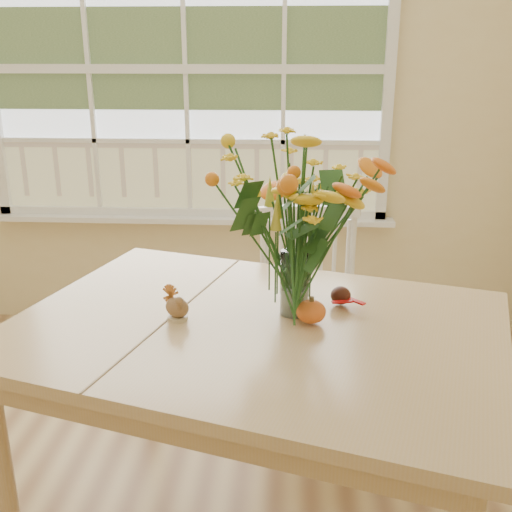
{
  "coord_description": "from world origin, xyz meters",
  "views": [
    {
      "loc": [
        0.59,
        -1.25,
        1.64
      ],
      "look_at": [
        0.49,
        0.51,
        1.04
      ],
      "focal_mm": 42.0,
      "sensor_mm": 36.0,
      "label": 1
    }
  ],
  "objects": [
    {
      "name": "wall_back",
      "position": [
        0.0,
        2.25,
        1.35
      ],
      "size": [
        4.0,
        0.02,
        2.7
      ],
      "primitive_type": "cube",
      "color": "beige",
      "rests_on": "floor"
    },
    {
      "name": "window",
      "position": [
        0.0,
        2.21,
        1.53
      ],
      "size": [
        2.42,
        0.12,
        1.74
      ],
      "color": "silver",
      "rests_on": "wall_back"
    },
    {
      "name": "dining_table",
      "position": [
        0.49,
        0.49,
        0.73
      ],
      "size": [
        1.78,
        1.49,
        0.82
      ],
      "rotation": [
        0.0,
        0.0,
        -0.29
      ],
      "color": "tan",
      "rests_on": "floor"
    },
    {
      "name": "windsor_chair",
      "position": [
        0.69,
        1.25,
        0.54
      ],
      "size": [
        0.47,
        0.45,
        0.97
      ],
      "rotation": [
        0.0,
        0.0,
        0.06
      ],
      "color": "white",
      "rests_on": "floor"
    },
    {
      "name": "flower_vase",
      "position": [
        0.62,
        0.57,
        1.14
      ],
      "size": [
        0.45,
        0.45,
        0.53
      ],
      "color": "white",
      "rests_on": "dining_table"
    },
    {
      "name": "pumpkin",
      "position": [
        0.67,
        0.49,
        0.86
      ],
      "size": [
        0.09,
        0.09,
        0.07
      ],
      "primitive_type": "ellipsoid",
      "color": "#CF4C18",
      "rests_on": "dining_table"
    },
    {
      "name": "turkey_figurine",
      "position": [
        0.24,
        0.5,
        0.86
      ],
      "size": [
        0.1,
        0.09,
        0.1
      ],
      "rotation": [
        0.0,
        0.0,
        -0.49
      ],
      "color": "#CCB78C",
      "rests_on": "dining_table"
    },
    {
      "name": "dark_gourd",
      "position": [
        0.77,
        0.65,
        0.85
      ],
      "size": [
        0.13,
        0.1,
        0.06
      ],
      "color": "#38160F",
      "rests_on": "dining_table"
    }
  ]
}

